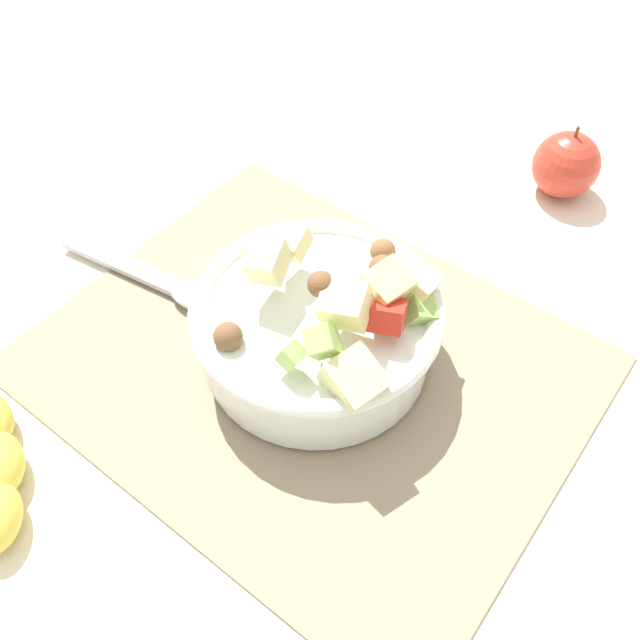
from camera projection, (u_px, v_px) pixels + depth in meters
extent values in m
plane|color=silver|center=(310.00, 365.00, 0.62)|extent=(2.40, 2.40, 0.00)
cube|color=gray|center=(309.00, 363.00, 0.62)|extent=(0.46, 0.37, 0.01)
cylinder|color=white|center=(320.00, 334.00, 0.60)|extent=(0.20, 0.20, 0.06)
torus|color=white|center=(320.00, 311.00, 0.58)|extent=(0.21, 0.21, 0.02)
sphere|color=brown|center=(322.00, 284.00, 0.53)|extent=(0.03, 0.02, 0.03)
cube|color=beige|center=(409.00, 283.00, 0.58)|extent=(0.05, 0.04, 0.05)
cube|color=beige|center=(266.00, 262.00, 0.56)|extent=(0.04, 0.04, 0.04)
sphere|color=brown|center=(383.00, 251.00, 0.60)|extent=(0.03, 0.04, 0.03)
cube|color=beige|center=(346.00, 304.00, 0.53)|extent=(0.04, 0.05, 0.04)
cube|color=#A3CC6B|center=(323.00, 342.00, 0.52)|extent=(0.03, 0.04, 0.04)
cube|color=red|center=(387.00, 315.00, 0.54)|extent=(0.04, 0.04, 0.03)
cube|color=#E5D684|center=(385.00, 286.00, 0.55)|extent=(0.04, 0.04, 0.04)
sphere|color=brown|center=(382.00, 268.00, 0.57)|extent=(0.04, 0.03, 0.03)
sphere|color=brown|center=(228.00, 336.00, 0.55)|extent=(0.03, 0.04, 0.03)
cube|color=beige|center=(292.00, 242.00, 0.58)|extent=(0.03, 0.03, 0.03)
cube|color=#93C160|center=(416.00, 313.00, 0.57)|extent=(0.04, 0.04, 0.04)
cube|color=#93C160|center=(292.00, 356.00, 0.52)|extent=(0.02, 0.02, 0.03)
cube|color=beige|center=(354.00, 380.00, 0.52)|extent=(0.06, 0.05, 0.05)
ellipsoid|color=#B7B7BC|center=(197.00, 295.00, 0.66)|extent=(0.06, 0.04, 0.01)
cube|color=#B7B7BC|center=(123.00, 264.00, 0.69)|extent=(0.15, 0.04, 0.01)
sphere|color=#BC3828|center=(566.00, 165.00, 0.75)|extent=(0.07, 0.07, 0.07)
cylinder|color=brown|center=(577.00, 132.00, 0.72)|extent=(0.00, 0.00, 0.01)
ellipsoid|color=yellow|center=(0.00, 463.00, 0.54)|extent=(0.07, 0.06, 0.04)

